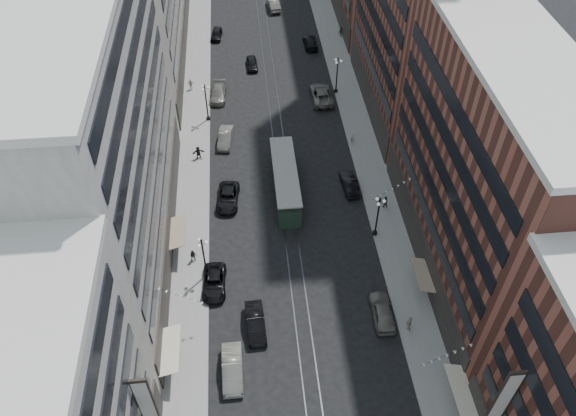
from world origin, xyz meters
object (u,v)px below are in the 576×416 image
object	(u,v)px
car_4	(382,311)
car_2	(214,283)
streetcar	(285,182)
car_7	(228,197)
car_8	(218,93)
car_9	(216,34)
car_10	(350,184)
car_5	(256,323)
lamppost_se_far	(378,215)
car_13	(252,64)
pedestrian_5	(198,152)
pedestrian_4	(409,323)
pedestrian_6	(191,84)
pedestrian_2	(193,256)
lamppost_sw_mid	(206,101)
car_1	(232,369)
car_12	(310,42)
pedestrian_7	(385,202)
car_extra_0	(225,138)
car_14	(274,4)
pedestrian_8	(352,138)
lamppost_sw_far	(204,256)
lamppost_se_mid	(337,74)
pedestrian_9	(341,32)
car_11	(321,94)

from	to	relation	value
car_4	car_2	bearing A→B (deg)	-16.50
streetcar	car_7	world-z (taller)	streetcar
car_8	car_2	bearing A→B (deg)	-87.04
car_9	car_10	size ratio (longest dim) A/B	0.89
car_5	lamppost_se_far	bearing A→B (deg)	34.92
streetcar	car_2	world-z (taller)	streetcar
car_13	pedestrian_5	distance (m)	22.42
pedestrian_4	pedestrian_5	bearing A→B (deg)	57.07
car_9	pedestrian_6	distance (m)	15.61
car_13	pedestrian_5	bearing A→B (deg)	-111.77
lamppost_se_far	pedestrian_2	xyz separation A→B (m)	(-19.75, -1.95, -2.19)
pedestrian_4	lamppost_sw_mid	bearing A→B (deg)	48.85
pedestrian_4	car_13	world-z (taller)	pedestrian_4
lamppost_sw_mid	pedestrian_6	bearing A→B (deg)	108.19
streetcar	car_1	world-z (taller)	streetcar
lamppost_sw_mid	car_12	world-z (taller)	lamppost_sw_mid
pedestrian_7	car_7	bearing A→B (deg)	-3.22
car_1	pedestrian_5	bearing A→B (deg)	96.41
car_12	car_extra_0	world-z (taller)	car_extra_0
pedestrian_4	pedestrian_7	size ratio (longest dim) A/B	1.19
pedestrian_5	car_8	bearing A→B (deg)	66.06
car_4	car_13	size ratio (longest dim) A/B	1.22
streetcar	car_9	bearing A→B (deg)	101.84
car_1	car_14	xyz separation A→B (m)	(9.00, 70.58, 0.02)
car_1	pedestrian_8	distance (m)	35.43
car_7	car_1	bearing A→B (deg)	-83.95
pedestrian_8	car_14	bearing A→B (deg)	-95.75
lamppost_sw_far	car_extra_0	distance (m)	22.10
car_1	car_13	xyz separation A→B (m)	(4.21, 51.28, -0.14)
lamppost_se_mid	pedestrian_2	bearing A→B (deg)	-123.40
lamppost_se_far	pedestrian_9	xyz separation A→B (m)	(3.30, 44.02, -2.14)
lamppost_sw_mid	pedestrian_5	bearing A→B (deg)	-98.04
lamppost_se_far	car_8	bearing A→B (deg)	121.02
car_4	car_extra_0	xyz separation A→B (m)	(-14.62, 28.44, -0.06)
lamppost_se_mid	car_12	distance (m)	13.96
car_11	lamppost_sw_mid	bearing A→B (deg)	11.84
lamppost_se_far	pedestrian_7	bearing A→B (deg)	64.63
car_1	car_11	xyz separation A→B (m)	(13.66, 41.77, 0.03)
lamppost_se_mid	car_13	bearing A→B (deg)	145.91
car_8	car_11	bearing A→B (deg)	-3.00
lamppost_se_mid	car_5	world-z (taller)	lamppost_se_mid
pedestrian_5	pedestrian_8	xyz separation A→B (m)	(19.84, 1.22, -0.05)
car_7	car_9	size ratio (longest dim) A/B	1.28
car_12	car_8	bearing A→B (deg)	40.70
car_7	car_13	xyz separation A→B (m)	(4.21, 29.28, -0.04)
lamppost_sw_mid	pedestrian_4	bearing A→B (deg)	-61.54
lamppost_se_far	pedestrian_7	distance (m)	5.04
lamppost_sw_mid	car_14	distance (m)	34.31
car_9	car_13	bearing A→B (deg)	-53.67
pedestrian_5	pedestrian_7	size ratio (longest dim) A/B	1.10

